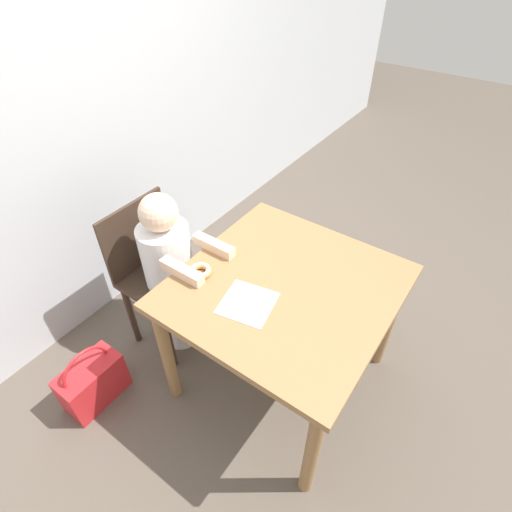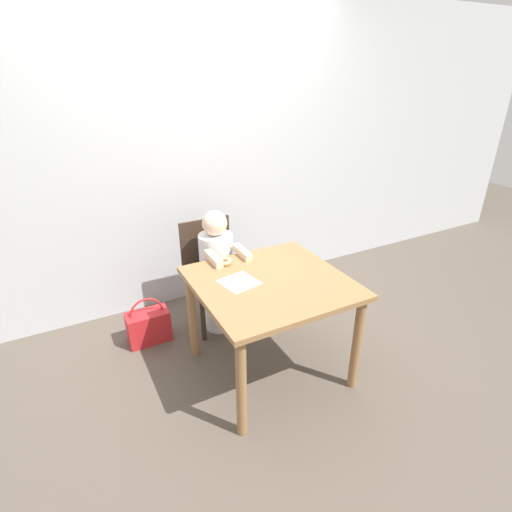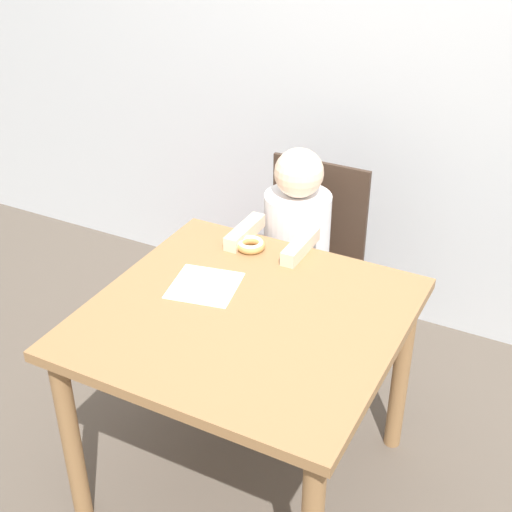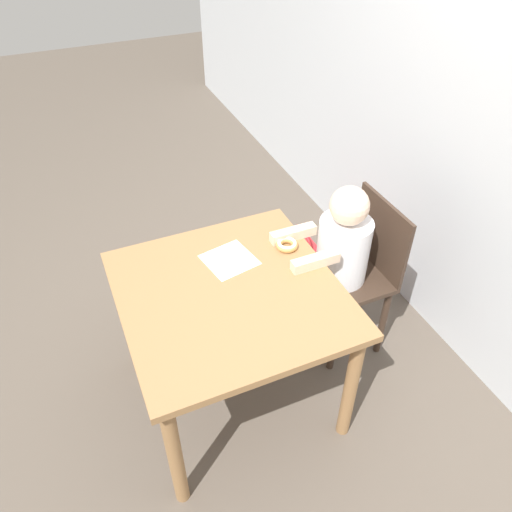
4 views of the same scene
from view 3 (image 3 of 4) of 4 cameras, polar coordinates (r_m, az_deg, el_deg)
The scene contains 8 objects.
ground_plane at distance 2.66m, azimuth -0.75°, elevation -17.19°, with size 12.00×12.00×0.00m, color brown.
wall_back at distance 3.02m, azimuth 10.67°, elevation 16.39°, with size 8.00×0.05×2.50m.
dining_table at distance 2.24m, azimuth -0.85°, elevation -6.75°, with size 0.94×0.91×0.71m.
chair at distance 2.91m, azimuth 4.01°, elevation -0.49°, with size 0.41×0.36×0.86m.
child_figure at distance 2.81m, azimuth 3.16°, elevation -0.88°, with size 0.27×0.46×1.00m.
donut at distance 2.50m, azimuth -0.43°, elevation 0.92°, with size 0.10×0.10×0.03m.
napkin at distance 2.31m, azimuth -4.12°, elevation -2.36°, with size 0.25×0.25×0.00m.
handbag at distance 3.29m, azimuth -5.09°, elevation -3.29°, with size 0.32×0.17×0.38m.
Camera 3 is at (0.85, -1.56, 1.98)m, focal length 50.00 mm.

